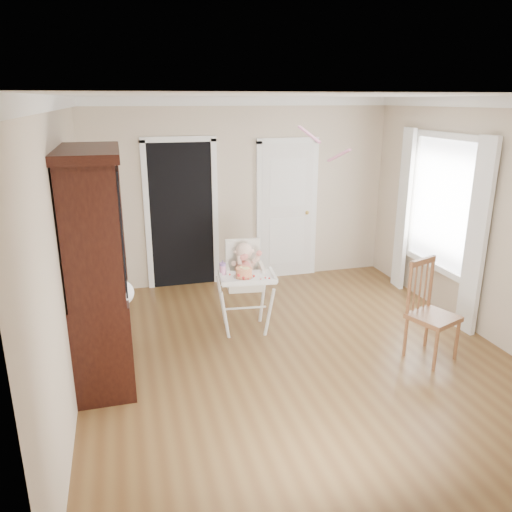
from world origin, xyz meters
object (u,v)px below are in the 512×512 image
object	(u,v)px
dining_chair	(431,314)
sippy_cup	(223,268)
china_cabinet	(98,268)
cake	(244,272)
high_chair	(245,276)

from	to	relation	value
dining_chair	sippy_cup	bearing A→B (deg)	131.65
china_cabinet	sippy_cup	bearing A→B (deg)	20.59
cake	dining_chair	xyz separation A→B (m)	(1.81, -0.90, -0.32)
sippy_cup	china_cabinet	world-z (taller)	china_cabinet
high_chair	china_cabinet	bearing A→B (deg)	-152.45
cake	sippy_cup	world-z (taller)	sippy_cup
sippy_cup	china_cabinet	distance (m)	1.42
sippy_cup	cake	bearing A→B (deg)	-34.34
high_chair	cake	world-z (taller)	high_chair
cake	dining_chair	world-z (taller)	dining_chair
cake	china_cabinet	xyz separation A→B (m)	(-1.52, -0.35, 0.31)
china_cabinet	dining_chair	bearing A→B (deg)	-9.46
dining_chair	cake	bearing A→B (deg)	132.54
cake	dining_chair	distance (m)	2.05
high_chair	china_cabinet	size ratio (longest dim) A/B	0.49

